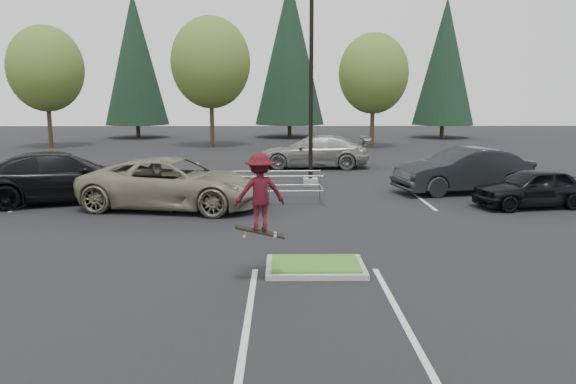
{
  "coord_description": "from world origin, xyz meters",
  "views": [
    {
      "loc": [
        -0.75,
        -12.11,
        3.86
      ],
      "look_at": [
        -0.6,
        1.5,
        1.51
      ],
      "focal_mm": 35.0,
      "sensor_mm": 36.0,
      "label": 1
    }
  ],
  "objects_px": {
    "conif_a": "(135,59)",
    "car_r_charc": "(463,170)",
    "decid_b": "(211,65)",
    "conif_b": "(290,51)",
    "car_l_black": "(59,177)",
    "decid_c": "(373,76)",
    "skateboarder": "(259,192)",
    "car_l_tan": "(173,183)",
    "car_far_silver": "(314,152)",
    "decid_a": "(46,71)",
    "cart_corral": "(257,184)",
    "conif_c": "(445,62)",
    "car_r_black": "(533,188)",
    "light_pole": "(311,79)"
  },
  "relations": [
    {
      "from": "cart_corral",
      "to": "car_l_tan",
      "type": "distance_m",
      "value": 3.02
    },
    {
      "from": "car_l_tan",
      "to": "car_far_silver",
      "type": "relative_size",
      "value": 1.05
    },
    {
      "from": "light_pole",
      "to": "decid_a",
      "type": "height_order",
      "value": "light_pole"
    },
    {
      "from": "conif_b",
      "to": "car_far_silver",
      "type": "bearing_deg",
      "value": -87.51
    },
    {
      "from": "car_l_tan",
      "to": "decid_c",
      "type": "bearing_deg",
      "value": -14.34
    },
    {
      "from": "car_l_black",
      "to": "car_r_black",
      "type": "height_order",
      "value": "car_l_black"
    },
    {
      "from": "decid_b",
      "to": "conif_b",
      "type": "distance_m",
      "value": 11.78
    },
    {
      "from": "car_r_charc",
      "to": "decid_b",
      "type": "bearing_deg",
      "value": -161.84
    },
    {
      "from": "decid_b",
      "to": "car_far_silver",
      "type": "height_order",
      "value": "decid_b"
    },
    {
      "from": "conif_b",
      "to": "car_far_silver",
      "type": "xyz_separation_m",
      "value": [
        0.98,
        -22.5,
        -6.98
      ]
    },
    {
      "from": "conif_c",
      "to": "car_far_silver",
      "type": "height_order",
      "value": "conif_c"
    },
    {
      "from": "light_pole",
      "to": "decid_b",
      "type": "height_order",
      "value": "light_pole"
    },
    {
      "from": "decid_c",
      "to": "cart_corral",
      "type": "distance_m",
      "value": 23.59
    },
    {
      "from": "cart_corral",
      "to": "car_r_black",
      "type": "distance_m",
      "value": 9.7
    },
    {
      "from": "conif_a",
      "to": "car_r_charc",
      "type": "relative_size",
      "value": 2.39
    },
    {
      "from": "cart_corral",
      "to": "car_l_black",
      "type": "bearing_deg",
      "value": 176.29
    },
    {
      "from": "decid_c",
      "to": "conif_a",
      "type": "bearing_deg",
      "value": 153.04
    },
    {
      "from": "decid_b",
      "to": "conif_a",
      "type": "bearing_deg",
      "value": 130.17
    },
    {
      "from": "car_far_silver",
      "to": "car_l_tan",
      "type": "bearing_deg",
      "value": -24.81
    },
    {
      "from": "car_r_charc",
      "to": "decid_a",
      "type": "bearing_deg",
      "value": -142.44
    },
    {
      "from": "conif_a",
      "to": "car_r_black",
      "type": "xyz_separation_m",
      "value": [
        22.0,
        -33.0,
        -6.4
      ]
    },
    {
      "from": "conif_c",
      "to": "skateboarder",
      "type": "bearing_deg",
      "value": -110.57
    },
    {
      "from": "decid_c",
      "to": "car_far_silver",
      "type": "distance_m",
      "value": 13.58
    },
    {
      "from": "decid_c",
      "to": "conif_b",
      "type": "xyz_separation_m",
      "value": [
        -5.99,
        10.67,
        2.59
      ]
    },
    {
      "from": "car_far_silver",
      "to": "conif_a",
      "type": "bearing_deg",
      "value": -144.09
    },
    {
      "from": "conif_c",
      "to": "car_r_black",
      "type": "relative_size",
      "value": 3.07
    },
    {
      "from": "decid_a",
      "to": "conif_c",
      "type": "relative_size",
      "value": 0.71
    },
    {
      "from": "conif_c",
      "to": "car_l_black",
      "type": "relative_size",
      "value": 1.97
    },
    {
      "from": "decid_c",
      "to": "skateboarder",
      "type": "distance_m",
      "value": 31.83
    },
    {
      "from": "car_l_black",
      "to": "conif_b",
      "type": "bearing_deg",
      "value": -36.38
    },
    {
      "from": "decid_c",
      "to": "cart_corral",
      "type": "bearing_deg",
      "value": -109.28
    },
    {
      "from": "skateboarder",
      "to": "cart_corral",
      "type": "bearing_deg",
      "value": -97.98
    },
    {
      "from": "conif_c",
      "to": "conif_a",
      "type": "bearing_deg",
      "value": 178.98
    },
    {
      "from": "decid_a",
      "to": "conif_c",
      "type": "height_order",
      "value": "conif_c"
    },
    {
      "from": "car_l_black",
      "to": "car_r_charc",
      "type": "bearing_deg",
      "value": -104.18
    },
    {
      "from": "decid_b",
      "to": "car_far_silver",
      "type": "relative_size",
      "value": 1.61
    },
    {
      "from": "cart_corral",
      "to": "car_l_tan",
      "type": "bearing_deg",
      "value": -162.95
    },
    {
      "from": "conif_b",
      "to": "car_far_silver",
      "type": "distance_m",
      "value": 23.58
    },
    {
      "from": "car_l_tan",
      "to": "car_far_silver",
      "type": "distance_m",
      "value": 12.29
    },
    {
      "from": "car_r_charc",
      "to": "light_pole",
      "type": "bearing_deg",
      "value": -121.32
    },
    {
      "from": "conif_a",
      "to": "car_r_black",
      "type": "bearing_deg",
      "value": -56.31
    },
    {
      "from": "conif_b",
      "to": "skateboarder",
      "type": "distance_m",
      "value": 41.94
    },
    {
      "from": "skateboarder",
      "to": "car_l_tan",
      "type": "distance_m",
      "value": 8.72
    },
    {
      "from": "conif_c",
      "to": "cart_corral",
      "type": "relative_size",
      "value": 3.16
    },
    {
      "from": "conif_a",
      "to": "car_r_charc",
      "type": "height_order",
      "value": "conif_a"
    },
    {
      "from": "decid_a",
      "to": "car_far_silver",
      "type": "xyz_separation_m",
      "value": [
        18.99,
        -12.03,
        -4.72
      ]
    },
    {
      "from": "decid_b",
      "to": "decid_c",
      "type": "xyz_separation_m",
      "value": [
        12.0,
        -0.7,
        -0.79
      ]
    },
    {
      "from": "car_far_silver",
      "to": "cart_corral",
      "type": "bearing_deg",
      "value": -13.05
    },
    {
      "from": "conif_b",
      "to": "car_l_black",
      "type": "xyz_separation_m",
      "value": [
        -8.87,
        -32.3,
        -6.93
      ]
    },
    {
      "from": "light_pole",
      "to": "conif_c",
      "type": "bearing_deg",
      "value": 63.85
    }
  ]
}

